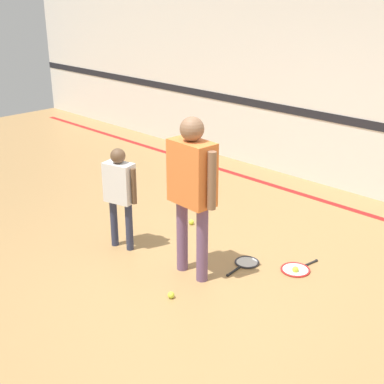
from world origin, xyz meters
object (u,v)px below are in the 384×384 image
at_px(person_student_left, 120,188).
at_px(racket_spare_on_floor, 296,269).
at_px(tennis_ball_by_spare_racket, 295,270).
at_px(racket_second_spare, 246,263).
at_px(person_instructor, 192,181).
at_px(tennis_ball_stray_left, 191,222).
at_px(tennis_ball_near_instructor, 171,295).

bearing_deg(person_student_left, racket_spare_on_floor, 14.86).
bearing_deg(tennis_ball_by_spare_racket, racket_second_spare, -155.05).
distance_m(person_instructor, person_student_left, 1.04).
bearing_deg(racket_second_spare, racket_spare_on_floor, 114.99).
bearing_deg(racket_spare_on_floor, tennis_ball_stray_left, 97.84).
bearing_deg(racket_second_spare, tennis_ball_stray_left, -110.49).
xyz_separation_m(racket_spare_on_floor, tennis_ball_near_instructor, (-0.54, -1.29, 0.02)).
xyz_separation_m(person_student_left, tennis_ball_near_instructor, (1.17, -0.34, -0.69)).
relative_size(racket_second_spare, tennis_ball_stray_left, 7.84).
height_order(racket_spare_on_floor, racket_second_spare, same).
bearing_deg(person_student_left, tennis_ball_stray_left, 68.24).
xyz_separation_m(person_instructor, tennis_ball_stray_left, (-0.86, 0.86, -0.99)).
xyz_separation_m(person_student_left, tennis_ball_by_spare_racket, (1.73, 0.91, -0.69)).
height_order(person_instructor, racket_spare_on_floor, person_instructor).
height_order(tennis_ball_near_instructor, tennis_ball_by_spare_racket, same).
bearing_deg(racket_second_spare, person_student_left, -66.82).
xyz_separation_m(person_student_left, tennis_ball_stray_left, (0.13, 0.98, -0.69)).
distance_m(person_instructor, tennis_ball_near_instructor, 1.11).
distance_m(person_student_left, tennis_ball_near_instructor, 1.40).
relative_size(person_student_left, tennis_ball_stray_left, 17.77).
distance_m(racket_second_spare, tennis_ball_near_instructor, 1.03).
bearing_deg(tennis_ball_near_instructor, person_student_left, 163.89).
distance_m(person_instructor, tennis_ball_stray_left, 1.57).
height_order(person_instructor, person_student_left, person_instructor).
relative_size(person_instructor, racket_spare_on_floor, 3.21).
relative_size(tennis_ball_near_instructor, tennis_ball_by_spare_racket, 1.00).
distance_m(racket_spare_on_floor, tennis_ball_stray_left, 1.58).
distance_m(person_student_left, racket_spare_on_floor, 2.09).
bearing_deg(person_instructor, tennis_ball_by_spare_racket, 49.84).
height_order(person_student_left, tennis_ball_by_spare_racket, person_student_left).
bearing_deg(tennis_ball_near_instructor, racket_second_spare, 85.41).
distance_m(tennis_ball_near_instructor, tennis_ball_by_spare_racket, 1.37).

